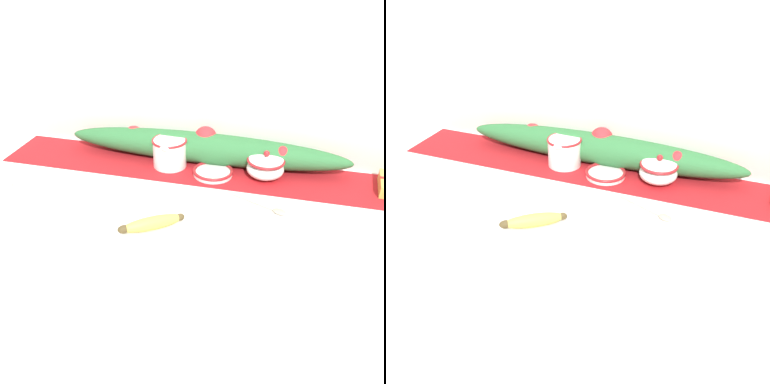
{
  "view_description": "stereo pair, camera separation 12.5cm",
  "coord_description": "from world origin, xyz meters",
  "views": [
    {
      "loc": [
        0.29,
        -1.06,
        1.65
      ],
      "look_at": [
        0.03,
        -0.03,
        0.99
      ],
      "focal_mm": 40.0,
      "sensor_mm": 36.0,
      "label": 1
    },
    {
      "loc": [
        0.41,
        -1.03,
        1.65
      ],
      "look_at": [
        0.03,
        -0.03,
        0.99
      ],
      "focal_mm": 40.0,
      "sensor_mm": 36.0,
      "label": 2
    }
  ],
  "objects": [
    {
      "name": "cream_pitcher",
      "position": [
        -0.11,
        0.2,
        0.99
      ],
      "size": [
        0.12,
        0.14,
        0.1
      ],
      "color": "white",
      "rests_on": "countertop"
    },
    {
      "name": "spoon",
      "position": [
        0.27,
        0.0,
        0.94
      ],
      "size": [
        0.18,
        0.09,
        0.01
      ],
      "rotation": [
        0.0,
        0.0,
        -0.42
      ],
      "color": "#A89E89",
      "rests_on": "countertop"
    },
    {
      "name": "small_dish",
      "position": [
        0.05,
        0.17,
        0.95
      ],
      "size": [
        0.14,
        0.14,
        0.02
      ],
      "color": "white",
      "rests_on": "countertop"
    },
    {
      "name": "countertop",
      "position": [
        0.0,
        0.0,
        0.47
      ],
      "size": [
        1.53,
        0.64,
        0.94
      ],
      "primitive_type": "cube",
      "color": "silver",
      "rests_on": "ground_plane"
    },
    {
      "name": "banana",
      "position": [
        -0.05,
        -0.16,
        0.95
      ],
      "size": [
        0.17,
        0.13,
        0.04
      ],
      "rotation": [
        0.0,
        0.0,
        0.61
      ],
      "color": "#DBCC4C",
      "rests_on": "countertop"
    },
    {
      "name": "poinsettia_garland",
      "position": [
        -0.0,
        0.26,
        0.99
      ],
      "size": [
        1.0,
        0.12,
        0.13
      ],
      "color": "#2D6B38",
      "rests_on": "countertop"
    },
    {
      "name": "back_wall",
      "position": [
        0.0,
        0.34,
        1.2
      ],
      "size": [
        2.33,
        0.04,
        2.4
      ],
      "primitive_type": "cube",
      "color": "silver",
      "rests_on": "ground_plane"
    },
    {
      "name": "table_runner",
      "position": [
        0.0,
        0.2,
        0.94
      ],
      "size": [
        1.41,
        0.22,
        0.0
      ],
      "primitive_type": "cube",
      "color": "#A8191E",
      "rests_on": "countertop"
    },
    {
      "name": "sugar_bowl",
      "position": [
        0.22,
        0.2,
        0.98
      ],
      "size": [
        0.13,
        0.13,
        0.1
      ],
      "color": "white",
      "rests_on": "countertop"
    }
  ]
}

